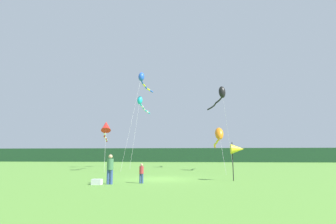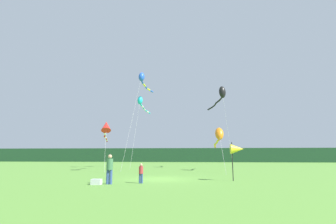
{
  "view_description": "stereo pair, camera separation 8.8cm",
  "coord_description": "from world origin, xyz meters",
  "px_view_note": "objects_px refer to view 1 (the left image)",
  "views": [
    {
      "loc": [
        2.41,
        -18.95,
        1.77
      ],
      "look_at": [
        0.0,
        6.0,
        6.06
      ],
      "focal_mm": 26.8,
      "sensor_mm": 36.0,
      "label": 1
    },
    {
      "loc": [
        2.5,
        -18.94,
        1.77
      ],
      "look_at": [
        0.0,
        6.0,
        6.06
      ],
      "focal_mm": 26.8,
      "sensor_mm": 36.0,
      "label": 2
    }
  ],
  "objects_px": {
    "cooler_box": "(97,182)",
    "kite_red": "(106,128)",
    "banner_flag_pole": "(237,149)",
    "kite_cyan": "(141,102)",
    "kite_orange": "(219,135)",
    "person_child": "(141,172)",
    "kite_black": "(221,94)",
    "kite_blue": "(142,79)",
    "person_adult": "(110,167)"
  },
  "relations": [
    {
      "from": "kite_red",
      "to": "kite_orange",
      "type": "bearing_deg",
      "value": 5.26
    },
    {
      "from": "person_child",
      "to": "kite_red",
      "type": "relative_size",
      "value": 0.17
    },
    {
      "from": "kite_red",
      "to": "kite_black",
      "type": "bearing_deg",
      "value": 22.47
    },
    {
      "from": "banner_flag_pole",
      "to": "kite_blue",
      "type": "xyz_separation_m",
      "value": [
        -9.67,
        13.7,
        9.67
      ]
    },
    {
      "from": "kite_black",
      "to": "kite_cyan",
      "type": "distance_m",
      "value": 11.3
    },
    {
      "from": "kite_red",
      "to": "person_child",
      "type": "bearing_deg",
      "value": -60.65
    },
    {
      "from": "person_child",
      "to": "kite_orange",
      "type": "xyz_separation_m",
      "value": [
        6.24,
        12.85,
        3.32
      ]
    },
    {
      "from": "person_adult",
      "to": "kite_black",
      "type": "xyz_separation_m",
      "value": [
        9.02,
        18.05,
        8.85
      ]
    },
    {
      "from": "cooler_box",
      "to": "banner_flag_pole",
      "type": "relative_size",
      "value": 0.22
    },
    {
      "from": "kite_orange",
      "to": "kite_black",
      "type": "height_order",
      "value": "kite_black"
    },
    {
      "from": "kite_red",
      "to": "kite_orange",
      "type": "relative_size",
      "value": 0.85
    },
    {
      "from": "cooler_box",
      "to": "kite_black",
      "type": "height_order",
      "value": "kite_black"
    },
    {
      "from": "kite_black",
      "to": "kite_red",
      "type": "bearing_deg",
      "value": -157.53
    },
    {
      "from": "person_child",
      "to": "kite_black",
      "type": "distance_m",
      "value": 20.92
    },
    {
      "from": "kite_blue",
      "to": "kite_black",
      "type": "relative_size",
      "value": 1.17
    },
    {
      "from": "kite_blue",
      "to": "kite_red",
      "type": "bearing_deg",
      "value": -128.44
    },
    {
      "from": "banner_flag_pole",
      "to": "kite_orange",
      "type": "distance_m",
      "value": 10.95
    },
    {
      "from": "person_adult",
      "to": "kite_orange",
      "type": "distance_m",
      "value": 16.04
    },
    {
      "from": "cooler_box",
      "to": "kite_orange",
      "type": "height_order",
      "value": "kite_orange"
    },
    {
      "from": "kite_red",
      "to": "kite_black",
      "type": "distance_m",
      "value": 15.72
    },
    {
      "from": "cooler_box",
      "to": "kite_blue",
      "type": "relative_size",
      "value": 0.05
    },
    {
      "from": "kite_blue",
      "to": "banner_flag_pole",
      "type": "bearing_deg",
      "value": -54.79
    },
    {
      "from": "kite_orange",
      "to": "cooler_box",
      "type": "bearing_deg",
      "value": -122.38
    },
    {
      "from": "cooler_box",
      "to": "kite_black",
      "type": "bearing_deg",
      "value": 62.07
    },
    {
      "from": "kite_orange",
      "to": "kite_cyan",
      "type": "distance_m",
      "value": 12.82
    },
    {
      "from": "person_child",
      "to": "kite_black",
      "type": "height_order",
      "value": "kite_black"
    },
    {
      "from": "kite_blue",
      "to": "kite_cyan",
      "type": "bearing_deg",
      "value": 104.57
    },
    {
      "from": "person_adult",
      "to": "kite_black",
      "type": "bearing_deg",
      "value": 63.44
    },
    {
      "from": "cooler_box",
      "to": "kite_blue",
      "type": "distance_m",
      "value": 20.4
    },
    {
      "from": "kite_red",
      "to": "kite_orange",
      "type": "distance_m",
      "value": 12.89
    },
    {
      "from": "person_adult",
      "to": "kite_cyan",
      "type": "relative_size",
      "value": 0.18
    },
    {
      "from": "cooler_box",
      "to": "kite_red",
      "type": "xyz_separation_m",
      "value": [
        -4.05,
        12.63,
        4.68
      ]
    },
    {
      "from": "kite_orange",
      "to": "kite_black",
      "type": "xyz_separation_m",
      "value": [
        0.96,
        4.52,
        5.85
      ]
    },
    {
      "from": "person_adult",
      "to": "kite_orange",
      "type": "xyz_separation_m",
      "value": [
        8.07,
        13.54,
        3.0
      ]
    },
    {
      "from": "cooler_box",
      "to": "banner_flag_pole",
      "type": "distance_m",
      "value": 9.57
    },
    {
      "from": "banner_flag_pole",
      "to": "kite_cyan",
      "type": "height_order",
      "value": "kite_cyan"
    },
    {
      "from": "person_child",
      "to": "kite_black",
      "type": "bearing_deg",
      "value": 67.48
    },
    {
      "from": "person_adult",
      "to": "kite_black",
      "type": "height_order",
      "value": "kite_black"
    },
    {
      "from": "banner_flag_pole",
      "to": "kite_red",
      "type": "relative_size",
      "value": 0.36
    },
    {
      "from": "person_child",
      "to": "kite_blue",
      "type": "bearing_deg",
      "value": 101.88
    },
    {
      "from": "person_adult",
      "to": "kite_blue",
      "type": "distance_m",
      "value": 19.75
    },
    {
      "from": "banner_flag_pole",
      "to": "kite_cyan",
      "type": "bearing_deg",
      "value": 122.28
    },
    {
      "from": "cooler_box",
      "to": "kite_red",
      "type": "bearing_deg",
      "value": 107.79
    },
    {
      "from": "person_adult",
      "to": "banner_flag_pole",
      "type": "xyz_separation_m",
      "value": [
        8.18,
        2.75,
        1.15
      ]
    },
    {
      "from": "banner_flag_pole",
      "to": "kite_blue",
      "type": "bearing_deg",
      "value": 125.21
    },
    {
      "from": "kite_blue",
      "to": "kite_red",
      "type": "distance_m",
      "value": 8.71
    },
    {
      "from": "person_adult",
      "to": "kite_cyan",
      "type": "height_order",
      "value": "kite_cyan"
    },
    {
      "from": "cooler_box",
      "to": "kite_red",
      "type": "relative_size",
      "value": 0.08
    },
    {
      "from": "person_child",
      "to": "banner_flag_pole",
      "type": "distance_m",
      "value": 6.84
    },
    {
      "from": "kite_orange",
      "to": "kite_cyan",
      "type": "xyz_separation_m",
      "value": [
        -10.27,
        5.65,
        5.2
      ]
    }
  ]
}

